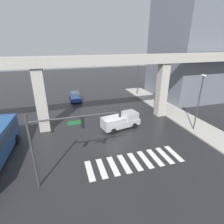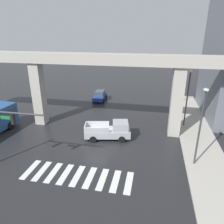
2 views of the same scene
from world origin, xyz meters
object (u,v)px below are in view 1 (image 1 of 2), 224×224
Objects in this scene: sedan_blue at (75,97)px; street_lamp_far_north at (138,74)px; street_lamp_near_corner at (200,97)px; pickup_truck at (123,121)px; traffic_signal_mast at (55,135)px; street_lamp_mid_block at (161,82)px.

street_lamp_far_north is at bearing 2.17° from sedan_blue.
sedan_blue is at bearing 128.18° from street_lamp_near_corner.
traffic_signal_mast is (-8.24, -7.62, 3.40)m from pickup_truck.
pickup_truck is at bearing 42.76° from traffic_signal_mast.
pickup_truck is 0.74× the size of street_lamp_far_north.
traffic_signal_mast is 21.16m from street_lamp_mid_block.
street_lamp_mid_block is 8.95m from street_lamp_far_north.
street_lamp_far_north is (0.00, 17.51, 0.00)m from street_lamp_near_corner.
street_lamp_far_north is (13.37, 0.51, 3.70)m from sedan_blue.
pickup_truck is at bearing -149.03° from street_lamp_mid_block.
street_lamp_mid_block is (8.61, 5.17, 3.57)m from pickup_truck.
traffic_signal_mast is at bearing -99.32° from sedan_blue.
traffic_signal_mast is 0.90× the size of street_lamp_far_north.
street_lamp_mid_block reaches higher than pickup_truck.
pickup_truck is at bearing -70.72° from sedan_blue.
street_lamp_far_north reaches higher than traffic_signal_mast.
pickup_truck is at bearing -121.39° from street_lamp_far_north.
street_lamp_mid_block is (0.00, 8.56, 0.00)m from street_lamp_near_corner.
traffic_signal_mast reaches higher than sedan_blue.
street_lamp_far_north is at bearing 90.00° from street_lamp_near_corner.
street_lamp_near_corner is 8.56m from street_lamp_mid_block.
pickup_truck reaches higher than sedan_blue.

